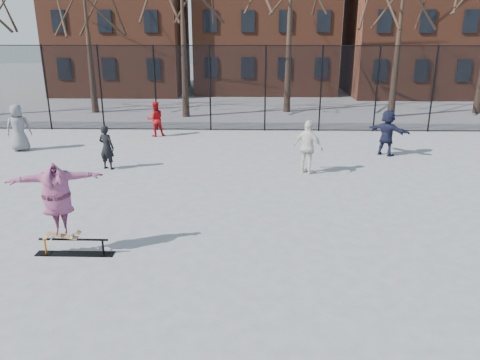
{
  "coord_description": "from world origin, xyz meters",
  "views": [
    {
      "loc": [
        0.62,
        -9.16,
        5.02
      ],
      "look_at": [
        0.33,
        1.5,
        1.39
      ],
      "focal_mm": 35.0,
      "sensor_mm": 36.0,
      "label": 1
    }
  ],
  "objects_px": {
    "bystander_white": "(308,147)",
    "bystander_navy": "(387,133)",
    "bystander_grey": "(18,128)",
    "bystander_red": "(155,119)",
    "skateboard": "(62,237)",
    "skater": "(58,201)",
    "bystander_black": "(107,147)",
    "skate_rail": "(74,248)"
  },
  "relations": [
    {
      "from": "bystander_navy",
      "to": "bystander_red",
      "type": "bearing_deg",
      "value": 23.0
    },
    {
      "from": "skater",
      "to": "bystander_navy",
      "type": "distance_m",
      "value": 12.79
    },
    {
      "from": "bystander_black",
      "to": "bystander_red",
      "type": "relative_size",
      "value": 1.0
    },
    {
      "from": "bystander_white",
      "to": "bystander_navy",
      "type": "distance_m",
      "value": 4.13
    },
    {
      "from": "bystander_black",
      "to": "bystander_navy",
      "type": "xyz_separation_m",
      "value": [
        10.39,
        2.12,
        0.11
      ]
    },
    {
      "from": "skate_rail",
      "to": "bystander_black",
      "type": "relative_size",
      "value": 1.13
    },
    {
      "from": "bystander_grey",
      "to": "bystander_navy",
      "type": "height_order",
      "value": "bystander_grey"
    },
    {
      "from": "bystander_red",
      "to": "bystander_white",
      "type": "height_order",
      "value": "bystander_white"
    },
    {
      "from": "bystander_white",
      "to": "bystander_navy",
      "type": "bearing_deg",
      "value": -109.61
    },
    {
      "from": "bystander_grey",
      "to": "bystander_red",
      "type": "xyz_separation_m",
      "value": [
        5.0,
        2.68,
        -0.16
      ]
    },
    {
      "from": "bystander_grey",
      "to": "bystander_white",
      "type": "distance_m",
      "value": 11.65
    },
    {
      "from": "bystander_black",
      "to": "bystander_navy",
      "type": "relative_size",
      "value": 0.88
    },
    {
      "from": "skateboard",
      "to": "bystander_red",
      "type": "bearing_deg",
      "value": 90.91
    },
    {
      "from": "skater",
      "to": "bystander_grey",
      "type": "height_order",
      "value": "skater"
    },
    {
      "from": "bystander_grey",
      "to": "bystander_white",
      "type": "relative_size",
      "value": 1.02
    },
    {
      "from": "skate_rail",
      "to": "bystander_navy",
      "type": "bearing_deg",
      "value": 42.79
    },
    {
      "from": "bystander_black",
      "to": "bystander_red",
      "type": "distance_m",
      "value": 5.12
    },
    {
      "from": "skate_rail",
      "to": "skateboard",
      "type": "distance_m",
      "value": 0.37
    },
    {
      "from": "bystander_red",
      "to": "bystander_white",
      "type": "xyz_separation_m",
      "value": [
        6.34,
        -5.37,
        0.14
      ]
    },
    {
      "from": "bystander_white",
      "to": "skate_rail",
      "type": "bearing_deg",
      "value": 80.44
    },
    {
      "from": "bystander_black",
      "to": "bystander_grey",
      "type": "bearing_deg",
      "value": -10.4
    },
    {
      "from": "skater",
      "to": "bystander_navy",
      "type": "height_order",
      "value": "skater"
    },
    {
      "from": "bystander_white",
      "to": "skateboard",
      "type": "bearing_deg",
      "value": 79.3
    },
    {
      "from": "skater",
      "to": "skateboard",
      "type": "bearing_deg",
      "value": -107.45
    },
    {
      "from": "bystander_navy",
      "to": "bystander_white",
      "type": "bearing_deg",
      "value": 75.96
    },
    {
      "from": "bystander_red",
      "to": "bystander_navy",
      "type": "distance_m",
      "value": 10.12
    },
    {
      "from": "bystander_black",
      "to": "bystander_white",
      "type": "relative_size",
      "value": 0.85
    },
    {
      "from": "bystander_grey",
      "to": "bystander_black",
      "type": "xyz_separation_m",
      "value": [
        4.28,
        -2.38,
        -0.16
      ]
    },
    {
      "from": "skate_rail",
      "to": "skater",
      "type": "relative_size",
      "value": 0.88
    },
    {
      "from": "bystander_black",
      "to": "bystander_navy",
      "type": "height_order",
      "value": "bystander_navy"
    },
    {
      "from": "skateboard",
      "to": "bystander_navy",
      "type": "height_order",
      "value": "bystander_navy"
    },
    {
      "from": "skate_rail",
      "to": "skater",
      "type": "bearing_deg",
      "value": 180.0
    },
    {
      "from": "skate_rail",
      "to": "bystander_black",
      "type": "height_order",
      "value": "bystander_black"
    },
    {
      "from": "skateboard",
      "to": "bystander_black",
      "type": "height_order",
      "value": "bystander_black"
    },
    {
      "from": "skate_rail",
      "to": "skater",
      "type": "xyz_separation_m",
      "value": [
        -0.24,
        0.0,
        1.14
      ]
    },
    {
      "from": "skate_rail",
      "to": "bystander_grey",
      "type": "bearing_deg",
      "value": 121.56
    },
    {
      "from": "skateboard",
      "to": "bystander_red",
      "type": "relative_size",
      "value": 0.47
    },
    {
      "from": "skateboard",
      "to": "skater",
      "type": "height_order",
      "value": "skater"
    },
    {
      "from": "bystander_black",
      "to": "bystander_navy",
      "type": "distance_m",
      "value": 10.61
    },
    {
      "from": "bystander_black",
      "to": "bystander_red",
      "type": "height_order",
      "value": "bystander_red"
    },
    {
      "from": "skateboard",
      "to": "skater",
      "type": "xyz_separation_m",
      "value": [
        0.0,
        0.0,
        0.86
      ]
    },
    {
      "from": "bystander_black",
      "to": "bystander_white",
      "type": "height_order",
      "value": "bystander_white"
    }
  ]
}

